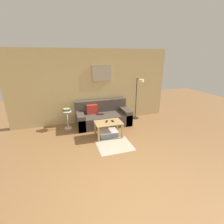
{
  "coord_description": "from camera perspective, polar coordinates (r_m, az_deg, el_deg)",
  "views": [
    {
      "loc": [
        -1.08,
        -1.84,
        2.32
      ],
      "look_at": [
        0.2,
        2.17,
        0.85
      ],
      "focal_mm": 26.0,
      "sensor_mm": 36.0,
      "label": 1
    }
  ],
  "objects": [
    {
      "name": "remote_control",
      "position": [
        4.81,
        -1.81,
        -3.31
      ],
      "size": [
        0.09,
        0.15,
        0.02
      ],
      "primitive_type": "cube",
      "rotation": [
        0.0,
        0.0,
        -0.38
      ],
      "color": "black",
      "rests_on": "coffee_table"
    },
    {
      "name": "cell_phone",
      "position": [
        4.85,
        0.22,
        -3.22
      ],
      "size": [
        0.08,
        0.15,
        0.01
      ],
      "primitive_type": "cube",
      "rotation": [
        0.0,
        0.0,
        0.1
      ],
      "color": "black",
      "rests_on": "coffee_table"
    },
    {
      "name": "area_rug",
      "position": [
        4.51,
        0.91,
        -11.65
      ],
      "size": [
        0.93,
        0.8,
        0.01
      ],
      "primitive_type": "cube",
      "color": "#C1B299",
      "rests_on": "ground_plane"
    },
    {
      "name": "side_table",
      "position": [
        5.56,
        -15.39,
        -2.14
      ],
      "size": [
        0.29,
        0.29,
        0.61
      ],
      "color": "white",
      "rests_on": "ground_plane"
    },
    {
      "name": "storage_bin",
      "position": [
        4.96,
        -1.47,
        -7.45
      ],
      "size": [
        0.56,
        0.43,
        0.18
      ],
      "color": "slate",
      "rests_on": "ground_plane"
    },
    {
      "name": "couch",
      "position": [
        5.71,
        -3.17,
        -1.7
      ],
      "size": [
        1.84,
        0.86,
        0.82
      ],
      "color": "#4C4238",
      "rests_on": "ground_plane"
    },
    {
      "name": "coffee_table",
      "position": [
        4.82,
        -1.27,
        -4.71
      ],
      "size": [
        0.79,
        0.53,
        0.46
      ],
      "color": "tan",
      "rests_on": "ground_plane"
    },
    {
      "name": "book_stack",
      "position": [
        5.48,
        -15.66,
        0.74
      ],
      "size": [
        0.26,
        0.18,
        0.08
      ],
      "color": "#D18438",
      "rests_on": "side_table"
    },
    {
      "name": "floor_lamp",
      "position": [
        6.0,
        9.25,
        5.96
      ],
      "size": [
        0.27,
        0.55,
        1.55
      ],
      "color": "black",
      "rests_on": "ground_plane"
    },
    {
      "name": "wall_back",
      "position": [
        5.82,
        -6.69,
        8.82
      ],
      "size": [
        5.6,
        0.09,
        2.55
      ],
      "color": "tan",
      "rests_on": "ground_plane"
    },
    {
      "name": "ground_plane",
      "position": [
        3.15,
        9.85,
        -28.5
      ],
      "size": [
        16.0,
        16.0,
        0.0
      ],
      "primitive_type": "plane",
      "color": "olive"
    }
  ]
}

